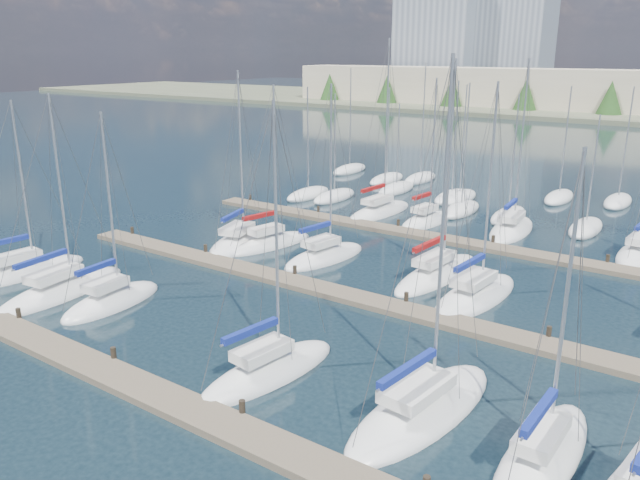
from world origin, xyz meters
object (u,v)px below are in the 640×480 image
Objects in this scene: sailboat_n at (380,211)px; sailboat_l at (476,296)px; sailboat_e at (422,409)px; sailboat_d at (269,371)px; sailboat_a at (24,272)px; sailboat_b at (62,290)px; sailboat_p at (511,229)px; sailboat_h at (240,242)px; sailboat_f at (542,456)px; sailboat_i at (270,244)px; sailboat_j at (324,256)px; sailboat_k at (437,274)px; sailboat_o at (426,221)px; sailboat_q at (640,253)px; sailboat_c at (112,301)px.

sailboat_n is 20.44m from sailboat_l.
sailboat_d is (-7.08, -1.12, 0.01)m from sailboat_e.
sailboat_a is 4.90m from sailboat_b.
sailboat_n is 1.11× the size of sailboat_p.
sailboat_d reaches higher than sailboat_b.
sailboat_h is at bearing -140.83° from sailboat_p.
sailboat_f is 15.33m from sailboat_l.
sailboat_f is 29.56m from sailboat_h.
sailboat_j is at bearing 9.91° from sailboat_i.
sailboat_k is at bearing -7.58° from sailboat_h.
sailboat_d is at bearing -8.81° from sailboat_b.
sailboat_b is 23.68m from sailboat_e.
sailboat_o is 7.00m from sailboat_p.
sailboat_i is at bearing 61.00° from sailboat_a.
sailboat_n is 1.07× the size of sailboat_e.
sailboat_q is at bearing -10.41° from sailboat_p.
sailboat_f is (24.23, -14.28, -0.02)m from sailboat_i.
sailboat_o is at bearing -3.79° from sailboat_n.
sailboat_o reaches higher than sailboat_f.
sailboat_n is at bearing 140.54° from sailboat_l.
sailboat_o is 31.06m from sailboat_a.
sailboat_c is 0.88× the size of sailboat_l.
sailboat_f is at bearing -50.98° from sailboat_o.
sailboat_o is at bearing 109.12° from sailboat_d.
sailboat_k is 16.21m from sailboat_d.
sailboat_e is 28.85m from sailboat_p.
sailboat_a is 21.49m from sailboat_d.
sailboat_c is (-7.13, -26.52, -0.01)m from sailboat_o.
sailboat_j is 1.07× the size of sailboat_a.
sailboat_p is 29.40m from sailboat_d.
sailboat_h is at bearing -144.23° from sailboat_i.
sailboat_p is (17.84, 28.85, 0.01)m from sailboat_b.
sailboat_a reaches higher than sailboat_q.
sailboat_c is 31.48m from sailboat_p.
sailboat_a is at bearing -148.36° from sailboat_l.
sailboat_n is at bearing -179.77° from sailboat_p.
sailboat_o is 1.02× the size of sailboat_b.
sailboat_k is at bearing 17.46° from sailboat_j.
sailboat_f is at bearing -27.94° from sailboat_j.
sailboat_h is (-8.91, -13.54, -0.02)m from sailboat_o.
sailboat_o reaches higher than sailboat_b.
sailboat_f is at bearing 3.79° from sailboat_a.
sailboat_f is at bearing -74.49° from sailboat_p.
sailboat_e is (14.31, -13.80, -0.00)m from sailboat_j.
sailboat_p reaches higher than sailboat_o.
sailboat_h reaches higher than sailboat_o.
sailboat_a is 28.55m from sailboat_e.
sailboat_q is at bearing 69.93° from sailboat_l.
sailboat_j is 19.88m from sailboat_e.
sailboat_e is (12.62, -26.53, -0.02)m from sailboat_o.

